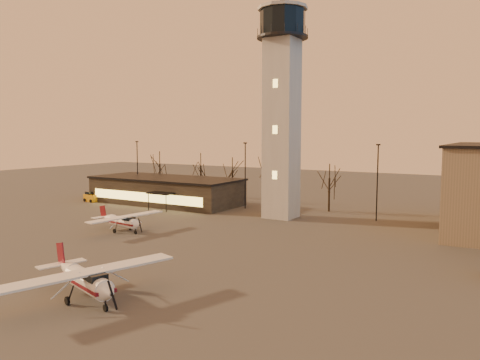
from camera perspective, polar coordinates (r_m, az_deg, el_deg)
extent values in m
plane|color=#3D3B39|center=(40.62, -14.05, -10.96)|extent=(220.00, 220.00, 0.00)
cube|color=#A39F9A|center=(63.77, 5.10, 6.12)|extent=(4.00, 4.00, 24.00)
cylinder|color=black|center=(65.00, 5.20, 16.90)|extent=(6.80, 6.80, 0.30)
cylinder|color=black|center=(65.38, 5.21, 18.49)|extent=(6.00, 6.00, 3.40)
cylinder|color=#A39F9A|center=(65.83, 5.23, 20.10)|extent=(6.60, 6.60, 0.40)
cube|color=black|center=(78.03, -9.04, -1.36)|extent=(25.00, 10.00, 4.00)
cube|color=black|center=(77.80, -9.07, 0.21)|extent=(25.40, 10.40, 0.30)
cube|color=#F3C755|center=(74.33, -11.51, -2.07)|extent=(22.00, 0.08, 1.40)
cube|color=black|center=(70.85, -9.66, -1.60)|extent=(4.00, 2.00, 0.20)
cylinder|color=black|center=(84.50, -12.39, 1.17)|extent=(0.16, 0.16, 10.00)
cube|color=black|center=(84.26, -12.46, 4.59)|extent=(0.50, 0.25, 0.18)
cylinder|color=black|center=(71.35, 0.64, 0.48)|extent=(0.16, 0.16, 10.00)
cube|color=black|center=(71.06, 0.64, 4.53)|extent=(0.50, 0.25, 0.18)
cylinder|color=black|center=(63.78, 16.39, -0.39)|extent=(0.16, 0.16, 10.00)
cube|color=black|center=(63.46, 16.52, 4.15)|extent=(0.50, 0.25, 0.18)
cylinder|color=black|center=(89.14, -9.73, 0.07)|extent=(0.28, 0.28, 5.74)
cylinder|color=black|center=(79.78, -0.93, -0.68)|extent=(0.28, 0.28, 5.25)
cylinder|color=black|center=(71.87, 3.51, -1.04)|extent=(0.28, 0.28, 6.16)
cylinder|color=black|center=(70.20, 10.81, -1.78)|extent=(0.28, 0.28, 4.97)
cylinder|color=black|center=(85.81, -4.79, -0.13)|extent=(0.28, 0.28, 5.60)
cylinder|color=silver|center=(34.46, -18.01, -11.73)|extent=(5.25, 2.87, 1.43)
cone|color=silver|center=(31.89, -15.78, -13.09)|extent=(1.35, 1.60, 1.36)
cone|color=silver|center=(37.74, -20.36, -10.01)|extent=(2.88, 1.94, 1.21)
cube|color=black|center=(33.36, -17.25, -11.40)|extent=(1.92, 1.59, 0.77)
cube|color=#5E0D17|center=(34.67, -18.16, -11.72)|extent=(6.11, 3.18, 0.24)
cube|color=silver|center=(33.73, -17.67, -10.58)|extent=(5.19, 12.04, 0.15)
cube|color=silver|center=(38.60, -20.92, -9.51)|extent=(2.03, 3.76, 0.09)
cube|color=#5E0D17|center=(38.51, -21.02, -8.37)|extent=(1.48, 0.54, 1.86)
cylinder|color=white|center=(56.68, -13.99, -5.01)|extent=(4.33, 1.76, 1.19)
cone|color=white|center=(54.76, -12.41, -5.35)|extent=(0.97, 1.24, 1.13)
cone|color=white|center=(59.12, -15.84, -4.48)|extent=(2.31, 1.30, 1.01)
cube|color=black|center=(55.89, -13.43, -4.72)|extent=(1.49, 1.14, 0.64)
cube|color=#5B0D12|center=(56.83, -14.10, -5.03)|extent=(5.06, 1.89, 0.20)
cube|color=white|center=(56.19, -13.73, -4.36)|extent=(2.74, 10.16, 0.13)
cube|color=white|center=(59.77, -16.30, -4.30)|extent=(1.23, 3.10, 0.07)
cube|color=#5B0D12|center=(59.73, -16.37, -3.68)|extent=(1.27, 0.25, 1.55)
cube|color=#C3840B|center=(82.95, -17.65, -2.10)|extent=(2.86, 1.81, 1.25)
cube|color=black|center=(83.16, -17.80, -1.59)|extent=(1.42, 1.42, 0.71)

